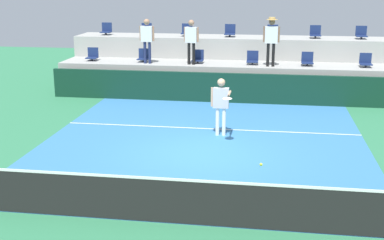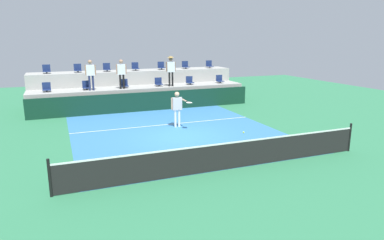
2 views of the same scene
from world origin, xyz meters
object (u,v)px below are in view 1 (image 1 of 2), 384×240
stadium_chair_upper_mid_right (273,32)px  tennis_ball (261,165)px  stadium_chair_upper_left (146,30)px  tennis_player (221,101)px  stadium_chair_upper_far_right (361,34)px  stadium_chair_lower_left (144,56)px  stadium_chair_lower_far_left (92,55)px  spectator_leaning_on_rail (191,38)px  stadium_chair_upper_center (230,32)px  spectator_with_hat (271,36)px  stadium_chair_upper_mid_left (187,31)px  stadium_chair_lower_right (307,60)px  spectator_in_white (147,37)px  stadium_chair_upper_right (315,33)px  stadium_chair_lower_mid_right (253,59)px  stadium_chair_lower_mid_left (198,58)px  stadium_chair_lower_far_right (366,61)px  stadium_chair_upper_far_left (106,30)px

stadium_chair_upper_mid_right → tennis_ball: bearing=-90.8°
stadium_chair_upper_mid_right → stadium_chair_upper_left: bearing=180.0°
tennis_player → stadium_chair_upper_far_right: bearing=55.8°
stadium_chair_lower_left → stadium_chair_upper_mid_right: bearing=19.6°
stadium_chair_lower_far_left → spectator_leaning_on_rail: bearing=-5.3°
stadium_chair_upper_center → spectator_with_hat: spectator_with_hat is taller
stadium_chair_lower_left → stadium_chair_upper_mid_right: 5.42m
stadium_chair_upper_far_right → spectator_with_hat: bearing=-148.7°
stadium_chair_lower_left → stadium_chair_upper_mid_right: size_ratio=1.00×
tennis_player → spectator_with_hat: (1.36, 5.11, 1.35)m
stadium_chair_upper_mid_left → spectator_with_hat: size_ratio=0.28×
stadium_chair_lower_right → tennis_player: size_ratio=0.31×
stadium_chair_lower_left → spectator_in_white: 0.94m
stadium_chair_upper_far_right → tennis_ball: (-3.71, -11.34, -1.66)m
stadium_chair_lower_left → stadium_chair_upper_right: 7.06m
stadium_chair_lower_mid_right → tennis_player: size_ratio=0.31×
stadium_chair_lower_mid_left → stadium_chair_upper_center: size_ratio=1.00×
stadium_chair_lower_far_right → stadium_chair_upper_center: stadium_chair_upper_center is taller
stadium_chair_lower_left → stadium_chair_lower_mid_right: size_ratio=1.00×
stadium_chair_lower_far_right → spectator_leaning_on_rail: bearing=-176.6°
stadium_chair_upper_far_left → stadium_chair_upper_center: same height
stadium_chair_upper_mid_left → tennis_ball: bearing=-73.2°
stadium_chair_lower_left → stadium_chair_lower_far_right: same height
stadium_chair_lower_far_right → stadium_chair_upper_right: stadium_chair_upper_right is taller
stadium_chair_upper_mid_left → stadium_chair_upper_center: same height
stadium_chair_lower_mid_left → stadium_chair_upper_right: size_ratio=1.00×
stadium_chair_lower_far_right → stadium_chair_upper_far_left: bearing=170.4°
stadium_chair_upper_mid_left → stadium_chair_upper_right: size_ratio=1.00×
stadium_chair_upper_mid_left → stadium_chair_upper_right: bearing=0.0°
tennis_player → spectator_in_white: bearing=123.5°
stadium_chair_lower_far_left → stadium_chair_lower_left: size_ratio=1.00×
stadium_chair_lower_far_left → tennis_ball: stadium_chair_lower_far_left is taller
spectator_with_hat → stadium_chair_upper_left: bearing=157.6°
stadium_chair_lower_right → stadium_chair_upper_far_left: stadium_chair_upper_far_left is taller
stadium_chair_lower_far_right → stadium_chair_upper_far_right: size_ratio=1.00×
stadium_chair_lower_mid_left → stadium_chair_lower_far_right: size_ratio=1.00×
spectator_leaning_on_rail → stadium_chair_upper_left: bearing=136.3°
stadium_chair_lower_mid_left → stadium_chair_lower_right: bearing=0.0°
stadium_chair_upper_mid_left → spectator_with_hat: (3.55, -2.18, 0.08)m
stadium_chair_lower_mid_right → stadium_chair_upper_far_left: bearing=164.3°
stadium_chair_lower_mid_left → stadium_chair_lower_right: (4.21, 0.00, 0.00)m
spectator_with_hat → stadium_chair_upper_far_left: bearing=162.9°
stadium_chair_lower_far_left → stadium_chair_lower_far_right: same height
stadium_chair_upper_far_left → spectator_in_white: 3.19m
stadium_chair_lower_far_right → stadium_chair_upper_mid_right: (-3.49, 1.80, 0.85)m
stadium_chair_lower_far_left → stadium_chair_upper_far_right: size_ratio=1.00×
tennis_player → tennis_ball: tennis_player is taller
stadium_chair_lower_mid_left → stadium_chair_upper_far_right: bearing=15.7°
stadium_chair_upper_right → stadium_chair_lower_left: bearing=-165.1°
stadium_chair_lower_mid_left → stadium_chair_upper_left: bearing=144.1°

